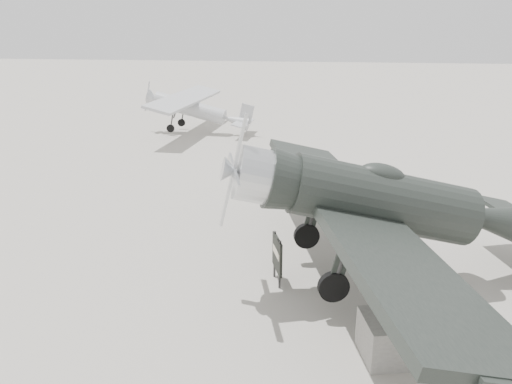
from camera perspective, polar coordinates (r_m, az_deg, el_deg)
ground at (r=15.71m, az=2.84°, el=-6.72°), size 160.00×160.00×0.00m
lowwing_monoplane at (r=13.45m, az=15.96°, el=-1.39°), size 9.72×13.41×4.32m
highwing_monoplane at (r=32.36m, az=-7.09°, el=9.75°), size 7.03×9.90×2.81m
equipment_block at (r=11.44m, az=16.73°, el=-15.55°), size 2.04×1.53×0.91m
sign_board at (r=13.55m, az=2.44°, el=-7.20°), size 0.36×0.93×1.38m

